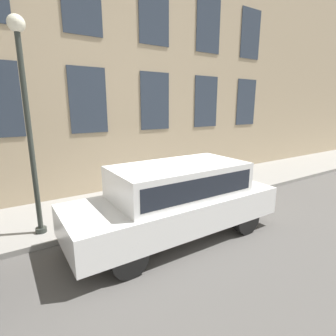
% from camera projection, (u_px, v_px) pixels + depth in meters
% --- Properties ---
extents(ground_plane, '(80.00, 80.00, 0.00)m').
position_uv_depth(ground_plane, '(168.00, 216.00, 7.89)').
color(ground_plane, '#514F4C').
extents(sidewalk, '(2.96, 60.00, 0.14)m').
position_uv_depth(sidewalk, '(145.00, 199.00, 9.08)').
color(sidewalk, gray).
rests_on(sidewalk, ground_plane).
extents(building_facade, '(0.33, 40.00, 11.66)m').
position_uv_depth(building_facade, '(119.00, 29.00, 9.07)').
color(building_facade, tan).
rests_on(building_facade, ground_plane).
extents(fire_hydrant, '(0.37, 0.47, 0.73)m').
position_uv_depth(fire_hydrant, '(166.00, 195.00, 8.19)').
color(fire_hydrant, gray).
rests_on(fire_hydrant, sidewalk).
extents(person, '(0.28, 0.18, 1.14)m').
position_uv_depth(person, '(170.00, 180.00, 8.66)').
color(person, '#726651').
rests_on(person, sidewalk).
extents(parked_truck_white_near, '(1.96, 5.31, 1.85)m').
position_uv_depth(parked_truck_white_near, '(177.00, 196.00, 6.45)').
color(parked_truck_white_near, black).
rests_on(parked_truck_white_near, ground_plane).
extents(street_lamp, '(0.36, 0.36, 4.95)m').
position_uv_depth(street_lamp, '(26.00, 105.00, 5.86)').
color(street_lamp, '#2D332D').
rests_on(street_lamp, sidewalk).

